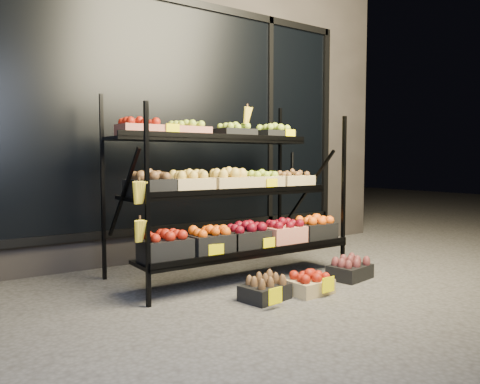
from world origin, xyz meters
TOP-DOWN VIEW (x-y plane):
  - ground at (0.00, 0.00)m, footprint 24.00×24.00m
  - building at (0.00, 2.59)m, footprint 6.00×2.08m
  - display_rack at (-0.01, 0.60)m, footprint 2.18×1.02m
  - tag_floor_a at (-0.30, -0.40)m, footprint 0.13×0.01m
  - tag_floor_b at (0.24, -0.40)m, footprint 0.13×0.01m
  - floor_crate_midleft at (-0.22, -0.17)m, footprint 0.40×0.32m
  - floor_crate_midright at (0.18, -0.25)m, footprint 0.36×0.27m
  - floor_crate_right at (0.81, -0.11)m, footprint 0.42×0.34m

SIDE VIEW (x-z plane):
  - ground at x=0.00m, z-range 0.00..0.00m
  - tag_floor_a at x=-0.30m, z-range 0.00..0.12m
  - tag_floor_b at x=0.24m, z-range 0.00..0.12m
  - floor_crate_midright at x=0.18m, z-range -0.01..0.18m
  - floor_crate_midleft at x=-0.22m, z-range -0.01..0.18m
  - floor_crate_right at x=0.81m, z-range -0.01..0.19m
  - display_rack at x=-0.01m, z-range -0.07..1.65m
  - building at x=0.00m, z-range 0.00..3.50m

